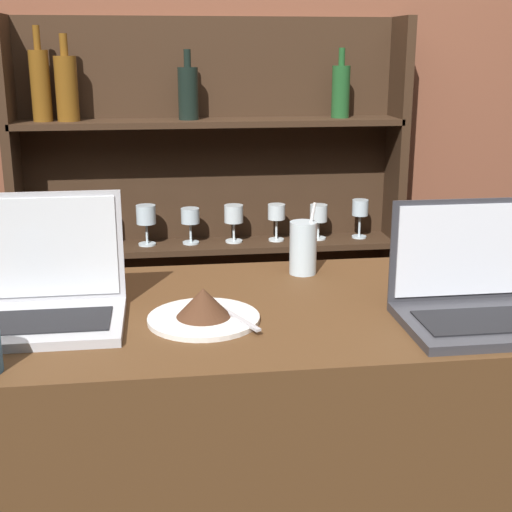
# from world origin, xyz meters

# --- Properties ---
(back_wall) EXTENTS (7.00, 0.06, 2.70)m
(back_wall) POSITION_xyz_m (0.00, 1.40, 1.35)
(back_wall) COLOR brown
(back_wall) RESTS_ON ground_plane
(back_shelf) EXTENTS (1.30, 0.18, 1.67)m
(back_shelf) POSITION_xyz_m (-0.12, 1.32, 0.88)
(back_shelf) COLOR #332114
(back_shelf) RESTS_ON ground_plane
(laptop_near) EXTENTS (0.31, 0.23, 0.24)m
(laptop_near) POSITION_xyz_m (-0.51, 0.29, 1.10)
(laptop_near) COLOR #ADADB2
(laptop_near) RESTS_ON bar_counter
(laptop_far) EXTENTS (0.34, 0.24, 0.23)m
(laptop_far) POSITION_xyz_m (0.35, 0.18, 1.10)
(laptop_far) COLOR #333338
(laptop_far) RESTS_ON bar_counter
(cake_plate) EXTENTS (0.22, 0.22, 0.07)m
(cake_plate) POSITION_xyz_m (-0.20, 0.24, 1.07)
(cake_plate) COLOR silver
(cake_plate) RESTS_ON bar_counter
(water_glass) EXTENTS (0.06, 0.06, 0.17)m
(water_glass) POSITION_xyz_m (0.05, 0.53, 1.11)
(water_glass) COLOR silver
(water_glass) RESTS_ON bar_counter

